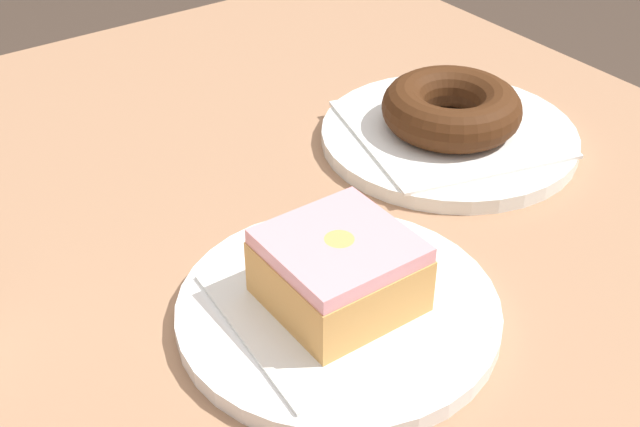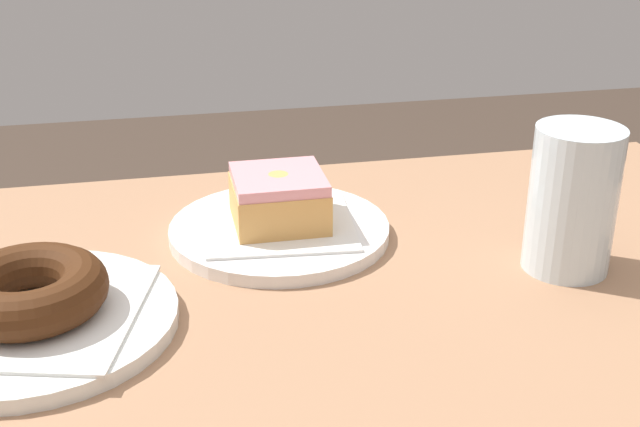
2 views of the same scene
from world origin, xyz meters
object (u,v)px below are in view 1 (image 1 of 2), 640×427
object	(u,v)px
donut_glazed_square	(339,270)
donut_chocolate_ring	(452,108)
plate_glazed_square	(338,310)
plate_chocolate_ring	(449,136)

from	to	relation	value
donut_glazed_square	donut_chocolate_ring	distance (m)	0.26
donut_chocolate_ring	plate_glazed_square	bearing A→B (deg)	30.53
plate_glazed_square	donut_chocolate_ring	distance (m)	0.26
donut_glazed_square	plate_chocolate_ring	bearing A→B (deg)	-149.47
donut_glazed_square	donut_chocolate_ring	xyz separation A→B (m)	(-0.22, -0.13, -0.01)
plate_chocolate_ring	donut_chocolate_ring	bearing A→B (deg)	0.00
plate_chocolate_ring	donut_chocolate_ring	distance (m)	0.03
plate_glazed_square	plate_chocolate_ring	distance (m)	0.26
donut_chocolate_ring	plate_chocolate_ring	bearing A→B (deg)	0.00
plate_chocolate_ring	donut_glazed_square	bearing A→B (deg)	30.53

